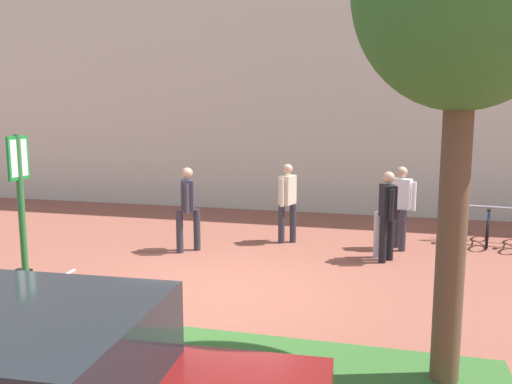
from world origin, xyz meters
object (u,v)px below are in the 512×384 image
parking_sign_post (21,209)px  bike_at_sign (40,309)px  person_suited_dark (388,211)px  person_suited_navy (188,204)px  bollard_steel (378,235)px  person_shirt_white (287,198)px  person_casual_tan (401,202)px

parking_sign_post → bike_at_sign: (0.02, 0.19, -1.32)m
parking_sign_post → person_suited_dark: (4.22, 4.76, -0.68)m
parking_sign_post → person_suited_navy: (0.31, 4.50, -0.68)m
bollard_steel → parking_sign_post: bearing=-129.0°
parking_sign_post → bollard_steel: (4.05, 5.00, -1.21)m
person_shirt_white → person_casual_tan: 2.36m
person_suited_dark → person_casual_tan: (0.25, 1.00, 0.00)m
parking_sign_post → person_shirt_white: size_ratio=1.49×
person_casual_tan → bike_at_sign: bearing=-128.6°
bollard_steel → person_suited_dark: 0.61m
parking_sign_post → person_suited_navy: bearing=86.0°
parking_sign_post → person_casual_tan: 7.33m
person_suited_dark → parking_sign_post: bearing=-131.5°
parking_sign_post → person_suited_navy: size_ratio=1.49×
bike_at_sign → person_suited_dark: (4.20, 4.57, 0.63)m
person_shirt_white → person_suited_navy: (-1.80, -1.23, 0.00)m
bollard_steel → bike_at_sign: bearing=-130.0°
person_shirt_white → person_suited_dark: same height
bollard_steel → person_suited_navy: person_suited_navy is taller
parking_sign_post → bike_at_sign: size_ratio=1.52×
person_suited_dark → person_suited_navy: same height
person_casual_tan → person_suited_navy: 4.34m
person_shirt_white → person_suited_dark: bearing=-24.8°
person_suited_dark → person_suited_navy: bearing=-176.2°
bollard_steel → person_suited_navy: 3.80m
bollard_steel → person_suited_navy: bearing=-172.4°
parking_sign_post → person_suited_dark: parking_sign_post is taller
person_suited_dark → bollard_steel: bearing=125.8°
parking_sign_post → person_suited_navy: parking_sign_post is taller
parking_sign_post → bollard_steel: parking_sign_post is taller
person_suited_navy → bike_at_sign: bearing=-93.9°
bollard_steel → person_suited_dark: person_suited_dark is taller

